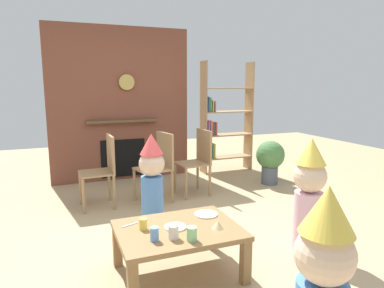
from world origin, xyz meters
The scene contains 19 objects.
ground_plane centered at (0.00, 0.00, 0.00)m, with size 12.00×12.00×0.00m, color tan.
brick_fireplace_feature centered at (-0.21, 2.60, 1.19)m, with size 2.20×0.28×2.40m.
bookshelf centered at (1.50, 2.40, 0.86)m, with size 0.90×0.28×1.90m.
coffee_table centered at (-0.32, -0.49, 0.34)m, with size 0.96×0.72×0.40m.
paper_cup_near_left centered at (-0.30, -0.73, 0.45)m, with size 0.08×0.08×0.10m, color #8CD18C.
paper_cup_near_right centered at (-0.41, -0.65, 0.45)m, with size 0.08×0.08×0.10m, color silver.
paper_cup_center centered at (-0.58, -0.41, 0.44)m, with size 0.06×0.06×0.09m, color #F2CC4C.
paper_cup_far_left centered at (-0.55, -0.63, 0.45)m, with size 0.06×0.06×0.10m, color #669EE0.
paper_plate_front centered at (0.00, -0.32, 0.40)m, with size 0.20×0.20×0.01m, color white.
paper_plate_rear centered at (-0.34, -0.48, 0.40)m, with size 0.18×0.18×0.01m, color white.
birthday_cake_slice centered at (-0.03, -0.61, 0.43)m, with size 0.10×0.10×0.06m, color #EAC68C.
table_fork centered at (-0.66, -0.29, 0.40)m, with size 0.15×0.02×0.01m, color silver.
child_with_cone_hat centered at (0.00, -1.72, 0.56)m, with size 0.29×0.29×1.05m.
child_in_pink centered at (0.91, -0.54, 0.56)m, with size 0.29×0.29×1.05m.
child_by_the_chairs centered at (-0.24, 0.59, 0.53)m, with size 0.28×0.28×1.00m.
dining_chair_left centered at (-0.66, 1.34, 0.51)m, with size 0.41×0.41×0.90m.
dining_chair_middle centered at (0.04, 1.29, 0.51)m, with size 0.48×0.48×0.90m.
dining_chair_right centered at (0.63, 1.38, 0.51)m, with size 0.43×0.43×0.90m.
potted_plant_tall centered at (1.83, 1.42, 0.40)m, with size 0.43×0.43×0.67m.
Camera 1 is at (-1.15, -2.90, 1.51)m, focal length 32.01 mm.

